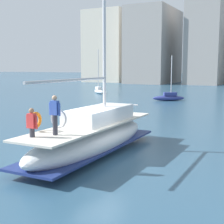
% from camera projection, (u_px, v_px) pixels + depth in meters
% --- Properties ---
extents(ground_plane, '(400.00, 400.00, 0.00)m').
position_uv_depth(ground_plane, '(95.00, 158.00, 15.04)').
color(ground_plane, '#2D516B').
extents(main_sailboat, '(2.48, 9.61, 14.21)m').
position_uv_depth(main_sailboat, '(93.00, 135.00, 15.69)').
color(main_sailboat, silver).
rests_on(main_sailboat, ground).
extents(moored_sloop_far, '(3.47, 3.39, 6.84)m').
position_uv_depth(moored_sloop_far, '(99.00, 90.00, 51.67)').
color(moored_sloop_far, white).
rests_on(moored_sloop_far, ground).
extents(moored_catamaran, '(3.87, 2.89, 5.52)m').
position_uv_depth(moored_catamaran, '(169.00, 97.00, 40.60)').
color(moored_catamaran, navy).
rests_on(moored_catamaran, ground).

